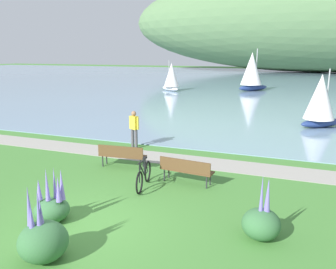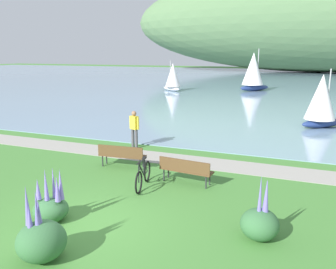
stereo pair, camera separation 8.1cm
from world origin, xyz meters
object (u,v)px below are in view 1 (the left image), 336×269
(park_bench_further_along, at_px, (122,154))
(bicycle_leaning_near_bench, at_px, (144,176))
(person_at_shoreline, at_px, (134,127))
(sailboat_nearest_to_shore, at_px, (321,100))
(sailboat_toward_hillside, at_px, (252,71))
(sailboat_mid_bay, at_px, (171,77))
(park_bench_near_camera, at_px, (186,169))

(park_bench_further_along, distance_m, bicycle_leaning_near_bench, 2.20)
(person_at_shoreline, bearing_deg, park_bench_further_along, -73.35)
(person_at_shoreline, distance_m, sailboat_nearest_to_shore, 11.09)
(sailboat_nearest_to_shore, height_order, sailboat_toward_hillside, sailboat_toward_hillside)
(sailboat_mid_bay, relative_size, sailboat_toward_hillside, 0.73)
(bicycle_leaning_near_bench, relative_size, person_at_shoreline, 1.02)
(park_bench_near_camera, height_order, sailboat_toward_hillside, sailboat_toward_hillside)
(park_bench_near_camera, xyz_separation_m, sailboat_nearest_to_shore, (4.48, 10.96, 1.09))
(sailboat_mid_bay, bearing_deg, sailboat_toward_hillside, 21.16)
(park_bench_further_along, bearing_deg, person_at_shoreline, 106.65)
(park_bench_further_along, height_order, person_at_shoreline, person_at_shoreline)
(bicycle_leaning_near_bench, distance_m, sailboat_toward_hillside, 30.14)
(sailboat_toward_hillside, bearing_deg, sailboat_mid_bay, -158.84)
(person_at_shoreline, relative_size, sailboat_nearest_to_shore, 0.51)
(park_bench_near_camera, bearing_deg, sailboat_mid_bay, 111.37)
(park_bench_near_camera, height_order, bicycle_leaning_near_bench, bicycle_leaning_near_bench)
(park_bench_further_along, distance_m, sailboat_mid_bay, 26.41)
(park_bench_further_along, distance_m, person_at_shoreline, 2.82)
(bicycle_leaning_near_bench, relative_size, sailboat_toward_hillside, 0.38)
(sailboat_mid_bay, distance_m, sailboat_toward_hillside, 9.02)
(bicycle_leaning_near_bench, xyz_separation_m, sailboat_nearest_to_shore, (5.66, 11.76, 1.22))
(park_bench_near_camera, xyz_separation_m, bicycle_leaning_near_bench, (-1.18, -0.79, -0.12))
(park_bench_near_camera, xyz_separation_m, sailboat_toward_hillside, (-1.80, 29.28, 1.70))
(person_at_shoreline, bearing_deg, park_bench_near_camera, -43.29)
(person_at_shoreline, xyz_separation_m, sailboat_mid_bay, (-6.60, 22.66, 0.65))
(sailboat_nearest_to_shore, xyz_separation_m, sailboat_toward_hillside, (-6.28, 18.32, 0.61))
(park_bench_further_along, xyz_separation_m, sailboat_mid_bay, (-7.40, 25.33, 1.10))
(bicycle_leaning_near_bench, xyz_separation_m, sailboat_toward_hillside, (-0.61, 30.08, 1.83))
(park_bench_further_along, height_order, bicycle_leaning_near_bench, bicycle_leaning_near_bench)
(person_at_shoreline, height_order, sailboat_toward_hillside, sailboat_toward_hillside)
(park_bench_further_along, distance_m, sailboat_toward_hillside, 28.64)
(bicycle_leaning_near_bench, height_order, sailboat_mid_bay, sailboat_mid_bay)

